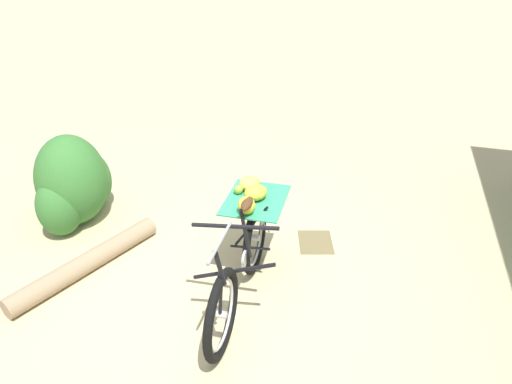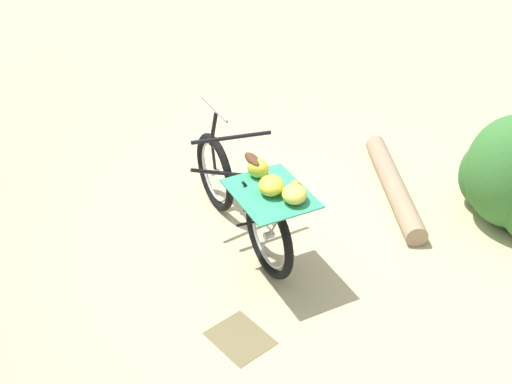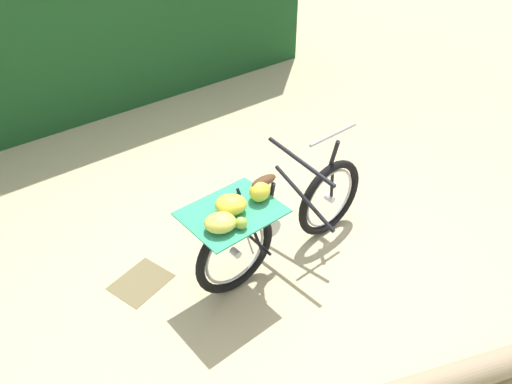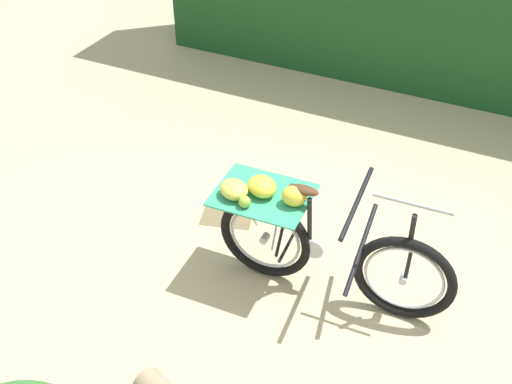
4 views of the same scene
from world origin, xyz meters
name	(u,v)px [view 4 (image 4 of 4)]	position (x,y,z in m)	size (l,w,h in m)	color
ground_plane	(307,278)	(0.00, 0.00, 0.00)	(60.00, 60.00, 0.00)	#C6B284
bicycle	(317,242)	(0.06, -0.10, 0.48)	(1.80, 0.87, 1.03)	black
leaf_litter_patch	(228,214)	(-0.77, 0.66, 0.00)	(0.44, 0.36, 0.01)	olive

